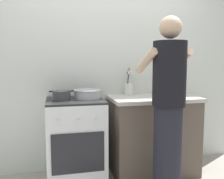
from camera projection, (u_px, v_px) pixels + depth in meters
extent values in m
cube|color=silver|center=(117.00, 66.00, 3.00)|extent=(3.20, 0.10, 2.50)
cube|color=brown|center=(153.00, 136.00, 2.83)|extent=(0.96, 0.56, 0.86)
cube|color=#B7B2A8|center=(154.00, 98.00, 2.78)|extent=(1.00, 0.60, 0.04)
cube|color=silver|center=(76.00, 141.00, 2.62)|extent=(0.60, 0.60, 0.88)
cube|color=#232326|center=(75.00, 100.00, 2.57)|extent=(0.60, 0.60, 0.02)
cube|color=black|center=(78.00, 153.00, 2.33)|extent=(0.51, 0.01, 0.40)
cylinder|color=silver|center=(58.00, 122.00, 2.25)|extent=(0.04, 0.01, 0.04)
cylinder|color=silver|center=(78.00, 121.00, 2.29)|extent=(0.04, 0.01, 0.04)
cylinder|color=silver|center=(97.00, 120.00, 2.33)|extent=(0.04, 0.01, 0.04)
cylinder|color=#38383D|center=(61.00, 95.00, 2.51)|extent=(0.19, 0.19, 0.10)
cube|color=black|center=(51.00, 92.00, 2.48)|extent=(0.04, 0.02, 0.01)
cube|color=black|center=(72.00, 91.00, 2.53)|extent=(0.04, 0.02, 0.01)
cylinder|color=#B7B7BC|center=(87.00, 94.00, 2.64)|extent=(0.29, 0.29, 0.10)
torus|color=#B7B7BC|center=(87.00, 90.00, 2.63)|extent=(0.30, 0.30, 0.01)
cylinder|color=silver|center=(129.00, 89.00, 2.91)|extent=(0.10, 0.10, 0.14)
cylinder|color=silver|center=(131.00, 83.00, 2.90)|extent=(0.02, 0.06, 0.25)
sphere|color=silver|center=(131.00, 72.00, 2.89)|extent=(0.03, 0.03, 0.03)
cylinder|color=black|center=(128.00, 83.00, 2.92)|extent=(0.03, 0.02, 0.23)
sphere|color=black|center=(128.00, 73.00, 2.91)|extent=(0.03, 0.03, 0.03)
cylinder|color=white|center=(129.00, 84.00, 2.91)|extent=(0.04, 0.02, 0.23)
sphere|color=white|center=(129.00, 73.00, 2.89)|extent=(0.03, 0.03, 0.03)
cylinder|color=#9E7547|center=(129.00, 82.00, 2.92)|extent=(0.03, 0.02, 0.30)
sphere|color=#9E7547|center=(129.00, 69.00, 2.90)|extent=(0.03, 0.03, 0.03)
cylinder|color=#B7BABF|center=(130.00, 84.00, 2.91)|extent=(0.02, 0.03, 0.23)
sphere|color=#B7BABF|center=(130.00, 73.00, 2.89)|extent=(0.03, 0.03, 0.03)
cylinder|color=gold|center=(174.00, 88.00, 2.82)|extent=(0.07, 0.07, 0.20)
cylinder|color=gold|center=(174.00, 78.00, 2.81)|extent=(0.03, 0.03, 0.04)
cylinder|color=black|center=(174.00, 75.00, 2.81)|extent=(0.03, 0.03, 0.02)
cylinder|color=black|center=(167.00, 153.00, 2.25)|extent=(0.26, 0.26, 0.90)
cylinder|color=black|center=(169.00, 74.00, 2.17)|extent=(0.30, 0.30, 0.58)
sphere|color=#D3AA8C|center=(171.00, 27.00, 2.12)|extent=(0.20, 0.20, 0.20)
cylinder|color=#D3AA8C|center=(146.00, 62.00, 2.25)|extent=(0.07, 0.41, 0.24)
cylinder|color=#D3AA8C|center=(179.00, 62.00, 2.33)|extent=(0.07, 0.41, 0.24)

